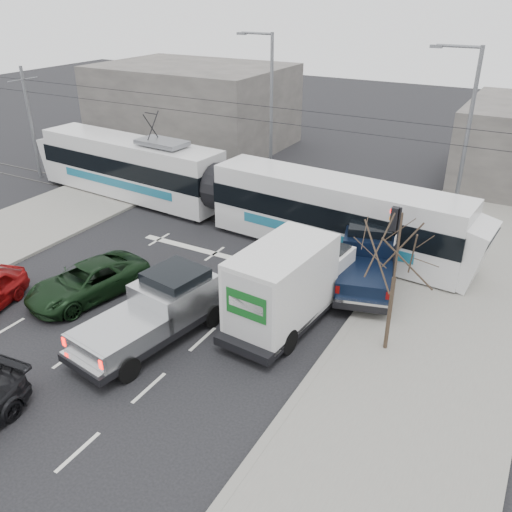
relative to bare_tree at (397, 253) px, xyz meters
The scene contains 14 objects.
ground 8.85m from the bare_tree, 161.79° to the right, with size 120.00×120.00×0.00m, color black.
sidewalk_right 4.69m from the bare_tree, 60.75° to the right, with size 6.00×60.00×0.15m, color gray.
rails 11.33m from the bare_tree, 135.38° to the left, with size 60.00×1.60×0.03m, color #33302D.
building_left 29.11m from the bare_tree, 137.92° to the left, with size 14.00×10.00×6.00m, color slate.
bare_tree is the anchor object (origin of this frame).
traffic_signal 4.28m from the bare_tree, 105.76° to the left, with size 0.44×0.44×3.60m.
street_lamp_near 11.58m from the bare_tree, 91.42° to the left, with size 2.38×0.25×9.00m.
street_lamp_far 17.97m from the bare_tree, 131.12° to the left, with size 2.38×0.25×9.00m.
catenary 10.68m from the bare_tree, 135.38° to the left, with size 60.00×0.20×7.00m.
tram 13.38m from the bare_tree, 147.72° to the left, with size 25.50×4.50×5.18m.
silver_pickup 8.32m from the bare_tree, 157.78° to the right, with size 3.10×6.55×2.28m.
box_truck 4.33m from the bare_tree, behind, with size 2.78×6.67×3.25m.
navy_pickup 5.52m from the bare_tree, 116.83° to the left, with size 3.51×6.06×2.41m.
green_car 12.23m from the bare_tree, 169.04° to the right, with size 2.31×5.01×1.39m, color black.
Camera 1 is at (11.16, -13.03, 11.34)m, focal length 38.00 mm.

